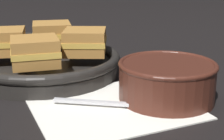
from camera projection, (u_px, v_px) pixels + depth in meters
ground_plane at (108, 103)px, 0.53m from camera, size 4.00×4.00×0.00m
napkin at (114, 106)px, 0.51m from camera, size 0.24×0.20×0.00m
soup_bowl at (167, 78)px, 0.53m from camera, size 0.15×0.15×0.06m
spoon at (134, 105)px, 0.50m from camera, size 0.16×0.10×0.01m
skillet at (46, 64)px, 0.66m from camera, size 0.29×0.41×0.04m
sandwich_near_left at (85, 42)px, 0.64m from camera, size 0.10×0.10×0.05m
sandwich_near_right at (52, 34)px, 0.72m from camera, size 0.09×0.09×0.05m
sandwich_far_left at (4, 41)px, 0.64m from camera, size 0.09×0.09×0.05m
sandwich_far_right at (35, 51)px, 0.57m from camera, size 0.09×0.09×0.05m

